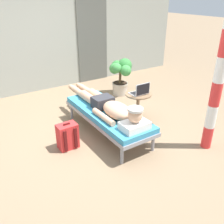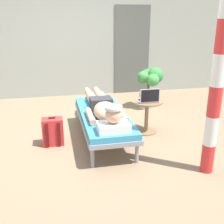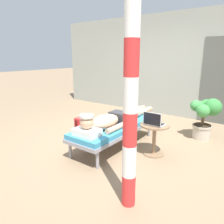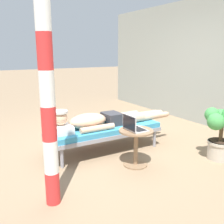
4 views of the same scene
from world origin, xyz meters
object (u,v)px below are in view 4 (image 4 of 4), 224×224
(person_reclining, at_px, (101,120))
(potted_plant, at_px, (224,127))
(side_table, at_px, (136,141))
(laptop, at_px, (133,126))
(lounge_chair, at_px, (104,130))
(backpack, at_px, (83,128))
(porch_post, at_px, (47,89))

(person_reclining, distance_m, potted_plant, 1.84)
(potted_plant, bearing_deg, side_table, -111.00)
(laptop, bearing_deg, potted_plant, 69.77)
(person_reclining, xyz_separation_m, potted_plant, (1.21, 1.39, -0.01))
(potted_plant, bearing_deg, lounge_chair, -131.83)
(laptop, xyz_separation_m, potted_plant, (0.47, 1.29, -0.08))
(person_reclining, height_order, potted_plant, potted_plant)
(lounge_chair, distance_m, backpack, 0.77)
(lounge_chair, relative_size, laptop, 5.93)
(lounge_chair, height_order, laptop, laptop)
(potted_plant, xyz_separation_m, porch_post, (-0.15, -2.54, 0.73))
(laptop, xyz_separation_m, porch_post, (0.32, -1.26, 0.65))
(side_table, xyz_separation_m, laptop, (-0.00, -0.05, 0.23))
(person_reclining, relative_size, potted_plant, 2.64)
(lounge_chair, xyz_separation_m, porch_post, (1.06, -1.19, 0.89))
(backpack, xyz_separation_m, potted_plant, (1.96, 1.38, 0.31))
(lounge_chair, distance_m, side_table, 0.74)
(side_table, distance_m, laptop, 0.23)
(person_reclining, bearing_deg, porch_post, -47.37)
(person_reclining, relative_size, porch_post, 0.88)
(side_table, xyz_separation_m, backpack, (-1.48, -0.15, -0.16))
(person_reclining, bearing_deg, laptop, 8.38)
(laptop, relative_size, potted_plant, 0.38)
(side_table, bearing_deg, porch_post, -76.04)
(laptop, bearing_deg, backpack, -176.37)
(person_reclining, distance_m, laptop, 0.74)
(porch_post, bearing_deg, potted_plant, 86.64)
(lounge_chair, bearing_deg, potted_plant, 48.17)
(potted_plant, relative_size, porch_post, 0.33)
(lounge_chair, xyz_separation_m, person_reclining, (0.00, -0.05, 0.17))
(lounge_chair, height_order, porch_post, porch_post)
(lounge_chair, xyz_separation_m, laptop, (0.73, 0.06, 0.24))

